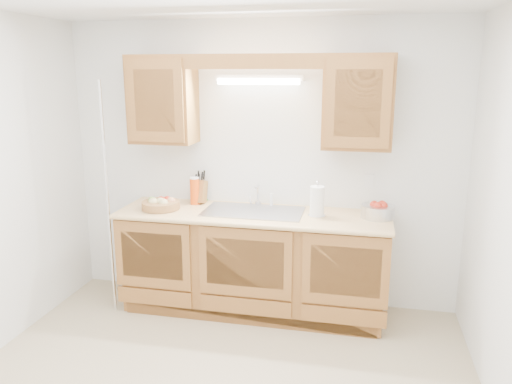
% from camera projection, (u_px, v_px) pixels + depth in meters
% --- Properties ---
extents(room, '(3.52, 3.50, 2.50)m').
position_uv_depth(room, '(210.00, 210.00, 3.01)').
color(room, tan).
rests_on(room, ground).
extents(base_cabinets, '(2.20, 0.60, 0.86)m').
position_uv_depth(base_cabinets, '(253.00, 263.00, 4.35)').
color(base_cabinets, olive).
rests_on(base_cabinets, ground).
extents(countertop, '(2.30, 0.63, 0.04)m').
position_uv_depth(countertop, '(253.00, 215.00, 4.23)').
color(countertop, '#E0BA75').
rests_on(countertop, base_cabinets).
extents(upper_cabinet_left, '(0.55, 0.33, 0.75)m').
position_uv_depth(upper_cabinet_left, '(163.00, 100.00, 4.32)').
color(upper_cabinet_left, olive).
rests_on(upper_cabinet_left, room).
extents(upper_cabinet_right, '(0.55, 0.33, 0.75)m').
position_uv_depth(upper_cabinet_right, '(358.00, 102.00, 3.98)').
color(upper_cabinet_right, olive).
rests_on(upper_cabinet_right, room).
extents(valance, '(2.20, 0.05, 0.12)m').
position_uv_depth(valance, '(253.00, 61.00, 3.93)').
color(valance, olive).
rests_on(valance, room).
extents(fluorescent_fixture, '(0.76, 0.08, 0.08)m').
position_uv_depth(fluorescent_fixture, '(259.00, 79.00, 4.18)').
color(fluorescent_fixture, white).
rests_on(fluorescent_fixture, room).
extents(sink, '(0.84, 0.46, 0.36)m').
position_uv_depth(sink, '(253.00, 220.00, 4.26)').
color(sink, '#9E9EA3').
rests_on(sink, countertop).
extents(wire_shelf_pole, '(0.03, 0.03, 2.00)m').
position_uv_depth(wire_shelf_pole, '(108.00, 201.00, 4.21)').
color(wire_shelf_pole, silver).
rests_on(wire_shelf_pole, ground).
extents(outlet_plate, '(0.08, 0.01, 0.12)m').
position_uv_depth(outlet_plate, '(369.00, 181.00, 4.26)').
color(outlet_plate, white).
rests_on(outlet_plate, room).
extents(fruit_basket, '(0.42, 0.42, 0.10)m').
position_uv_depth(fruit_basket, '(161.00, 204.00, 4.32)').
color(fruit_basket, '#A17441').
rests_on(fruit_basket, countertop).
extents(knife_block, '(0.11, 0.17, 0.30)m').
position_uv_depth(knife_block, '(200.00, 191.00, 4.52)').
color(knife_block, olive).
rests_on(knife_block, countertop).
extents(orange_canister, '(0.09, 0.09, 0.25)m').
position_uv_depth(orange_canister, '(195.00, 191.00, 4.46)').
color(orange_canister, '#F6510D').
rests_on(orange_canister, countertop).
extents(soap_bottle, '(0.08, 0.08, 0.17)m').
position_uv_depth(soap_bottle, '(201.00, 193.00, 4.56)').
color(soap_bottle, blue).
rests_on(soap_bottle, countertop).
extents(sponge, '(0.10, 0.07, 0.02)m').
position_uv_depth(sponge, '(201.00, 201.00, 4.57)').
color(sponge, '#CC333F').
rests_on(sponge, countertop).
extents(paper_towel, '(0.15, 0.15, 0.30)m').
position_uv_depth(paper_towel, '(317.00, 202.00, 4.08)').
color(paper_towel, silver).
rests_on(paper_towel, countertop).
extents(apple_bowl, '(0.28, 0.28, 0.14)m').
position_uv_depth(apple_bowl, '(378.00, 210.00, 4.06)').
color(apple_bowl, silver).
rests_on(apple_bowl, countertop).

